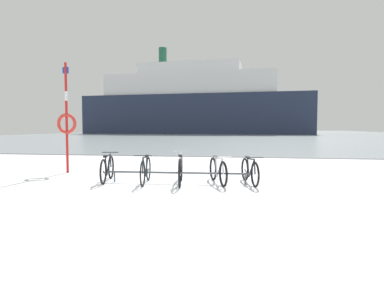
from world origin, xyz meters
name	(u,v)px	position (x,y,z in m)	size (l,w,h in m)	color
ground	(232,135)	(0.00, 53.90, -0.04)	(80.00, 132.00, 0.08)	white
bike_rack	(178,173)	(0.07, 2.41, 0.27)	(3.90, 0.22, 0.31)	#4C5156
bicycle_0	(107,169)	(-1.92, 2.40, 0.35)	(0.49, 1.60, 0.78)	black
bicycle_1	(146,170)	(-0.78, 2.23, 0.36)	(0.46, 1.61, 0.79)	black
bicycle_2	(180,169)	(0.14, 2.35, 0.38)	(0.46, 1.78, 0.84)	black
bicycle_3	(218,171)	(1.11, 2.53, 0.34)	(0.67, 1.57, 0.76)	black
bicycle_4	(250,171)	(1.94, 2.61, 0.34)	(0.55, 1.55, 0.75)	black
rescue_post	(67,120)	(-3.89, 3.78, 1.72)	(0.67, 0.10, 3.57)	red
ferry_ship	(193,105)	(-8.36, 61.55, 6.16)	(47.97, 12.70, 18.38)	#232D47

